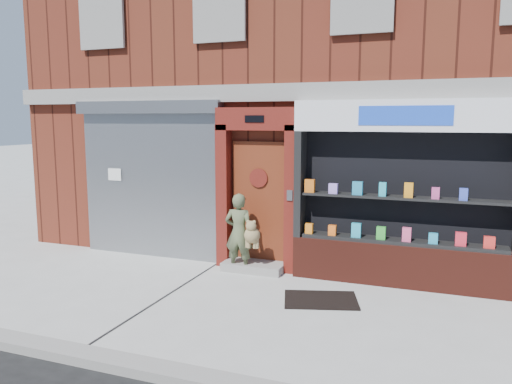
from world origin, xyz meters
The scene contains 8 objects.
ground centered at (0.00, 0.00, 0.00)m, with size 80.00×80.00×0.00m, color #9E9E99.
curb centered at (0.00, -2.15, 0.06)m, with size 60.00×0.30×0.12m, color gray.
building centered at (0.00, 5.99, 4.00)m, with size 12.00×8.16×8.00m.
shutter_bay centered at (-3.00, 1.93, 1.72)m, with size 3.10×0.30×3.04m.
red_door_bay centered at (-0.75, 1.86, 1.46)m, with size 1.52×0.58×2.90m.
pharmacy_bay centered at (1.75, 1.81, 1.37)m, with size 3.50×0.41×3.00m.
woman centered at (-0.95, 1.54, 0.71)m, with size 0.70×0.43×1.41m.
doormat centered at (0.72, 0.64, 0.01)m, with size 1.08×0.76×0.03m, color black.
Camera 1 is at (2.33, -6.40, 2.69)m, focal length 35.00 mm.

